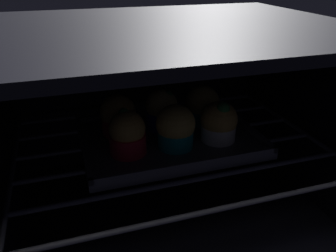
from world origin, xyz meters
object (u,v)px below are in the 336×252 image
(muffin_row0_col0, at_px, (127,134))
(muffin_row1_col0, at_px, (118,116))
(muffin_row0_col2, at_px, (219,123))
(muffin_row1_col2, at_px, (202,106))
(muffin_row1_col1, at_px, (162,110))
(baking_tray, at_px, (168,138))
(muffin_row0_col1, at_px, (176,128))

(muffin_row0_col0, distance_m, muffin_row1_col0, 0.08)
(muffin_row0_col2, xyz_separation_m, muffin_row1_col2, (0.00, 0.08, 0.00))
(muffin_row0_col0, height_order, muffin_row1_col1, muffin_row0_col0)
(baking_tray, distance_m, muffin_row0_col2, 0.10)
(muffin_row1_col0, bearing_deg, muffin_row1_col2, -0.63)
(muffin_row1_col2, bearing_deg, muffin_row0_col2, -90.91)
(muffin_row1_col0, height_order, muffin_row1_col2, same)
(muffin_row0_col2, xyz_separation_m, muffin_row1_col1, (-0.08, 0.08, 0.00))
(muffin_row1_col1, bearing_deg, muffin_row1_col2, -1.62)
(muffin_row1_col2, bearing_deg, muffin_row0_col0, -155.30)
(muffin_row1_col0, bearing_deg, muffin_row0_col0, -89.19)
(baking_tray, bearing_deg, muffin_row0_col1, -90.18)
(muffin_row0_col1, bearing_deg, muffin_row0_col0, 177.09)
(muffin_row0_col0, relative_size, muffin_row0_col2, 1.02)
(baking_tray, distance_m, muffin_row0_col1, 0.06)
(baking_tray, height_order, muffin_row0_col1, muffin_row0_col1)
(muffin_row0_col0, distance_m, muffin_row1_col2, 0.18)
(muffin_row0_col1, bearing_deg, muffin_row0_col2, 0.77)
(muffin_row0_col0, relative_size, muffin_row1_col2, 1.04)
(muffin_row0_col1, xyz_separation_m, muffin_row1_col2, (0.08, 0.08, -0.00))
(muffin_row1_col0, bearing_deg, baking_tray, -25.50)
(muffin_row0_col2, bearing_deg, muffin_row0_col1, -179.23)
(muffin_row0_col2, relative_size, muffin_row1_col2, 1.02)
(muffin_row0_col2, bearing_deg, muffin_row1_col0, 153.88)
(baking_tray, bearing_deg, muffin_row1_col0, 154.50)
(muffin_row1_col1, bearing_deg, muffin_row0_col1, -90.35)
(muffin_row0_col2, distance_m, muffin_row1_col1, 0.12)
(muffin_row0_col0, xyz_separation_m, muffin_row1_col0, (-0.00, 0.08, -0.00))
(muffin_row1_col0, distance_m, muffin_row1_col2, 0.17)
(baking_tray, relative_size, muffin_row1_col1, 4.13)
(baking_tray, height_order, muffin_row1_col2, muffin_row1_col2)
(muffin_row0_col2, relative_size, muffin_row1_col1, 1.01)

